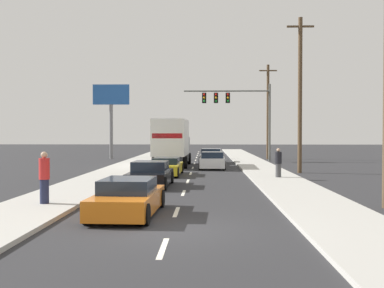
% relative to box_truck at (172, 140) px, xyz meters
% --- Properties ---
extents(ground_plane, '(140.00, 140.00, 0.00)m').
position_rel_box_truck_xyz_m(ground_plane, '(1.68, 0.78, -2.08)').
color(ground_plane, '#2B2B2D').
extents(sidewalk_right, '(2.94, 80.00, 0.14)m').
position_rel_box_truck_xyz_m(sidewalk_right, '(6.69, -4.22, -2.01)').
color(sidewalk_right, '#B2AFA8').
rests_on(sidewalk_right, ground_plane).
extents(sidewalk_left, '(2.94, 80.00, 0.14)m').
position_rel_box_truck_xyz_m(sidewalk_left, '(-3.34, -4.22, -2.01)').
color(sidewalk_left, '#B2AFA8').
rests_on(sidewalk_left, ground_plane).
extents(lane_markings, '(0.14, 62.00, 0.01)m').
position_rel_box_truck_xyz_m(lane_markings, '(1.68, -1.27, -2.07)').
color(lane_markings, silver).
rests_on(lane_markings, ground_plane).
extents(box_truck, '(2.77, 7.92, 3.71)m').
position_rel_box_truck_xyz_m(box_truck, '(0.00, 0.00, 0.00)').
color(box_truck, white).
rests_on(box_truck, ground_plane).
extents(car_yellow, '(1.97, 4.63, 1.13)m').
position_rel_box_truck_xyz_m(car_yellow, '(0.18, -7.55, -1.54)').
color(car_yellow, yellow).
rests_on(car_yellow, ground_plane).
extents(car_black, '(2.10, 4.29, 1.27)m').
position_rel_box_truck_xyz_m(car_black, '(-0.10, -13.81, -1.50)').
color(car_black, black).
rests_on(car_black, ground_plane).
extents(car_orange, '(2.07, 4.49, 1.20)m').
position_rel_box_truck_xyz_m(car_orange, '(0.14, -21.96, -1.52)').
color(car_orange, orange).
rests_on(car_orange, ground_plane).
extents(car_silver, '(2.15, 4.48, 1.29)m').
position_rel_box_truck_xyz_m(car_silver, '(3.15, 4.36, -1.48)').
color(car_silver, '#B7BABF').
rests_on(car_silver, ground_plane).
extents(car_white, '(1.99, 4.23, 1.27)m').
position_rel_box_truck_xyz_m(car_white, '(3.17, -2.05, -1.49)').
color(car_white, white).
rests_on(car_white, ground_plane).
extents(traffic_signal_mast, '(8.17, 0.69, 7.26)m').
position_rel_box_truck_xyz_m(traffic_signal_mast, '(5.03, 7.15, 3.40)').
color(traffic_signal_mast, '#595B56').
rests_on(traffic_signal_mast, ground_plane).
extents(utility_pole_mid, '(1.80, 0.28, 10.36)m').
position_rel_box_truck_xyz_m(utility_pole_mid, '(8.96, -5.57, 3.24)').
color(utility_pole_mid, brown).
rests_on(utility_pole_mid, ground_plane).
extents(utility_pole_far, '(1.80, 0.28, 9.61)m').
position_rel_box_truck_xyz_m(utility_pole_far, '(9.00, 10.89, 2.87)').
color(utility_pole_far, brown).
rests_on(utility_pole_far, ground_plane).
extents(roadside_billboard, '(3.75, 0.36, 7.65)m').
position_rel_box_truck_xyz_m(roadside_billboard, '(-7.07, 10.92, 3.32)').
color(roadside_billboard, slate).
rests_on(roadside_billboard, ground_plane).
extents(pedestrian_near_corner, '(0.38, 0.38, 1.66)m').
position_rel_box_truck_xyz_m(pedestrian_near_corner, '(6.83, -10.13, -1.11)').
color(pedestrian_near_corner, '#3F3F42').
rests_on(pedestrian_near_corner, sidewalk_right).
extents(pedestrian_mid_block, '(0.38, 0.38, 1.87)m').
position_rel_box_truck_xyz_m(pedestrian_mid_block, '(-3.14, -20.43, -1.00)').
color(pedestrian_mid_block, '#1E233F').
rests_on(pedestrian_mid_block, sidewalk_left).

